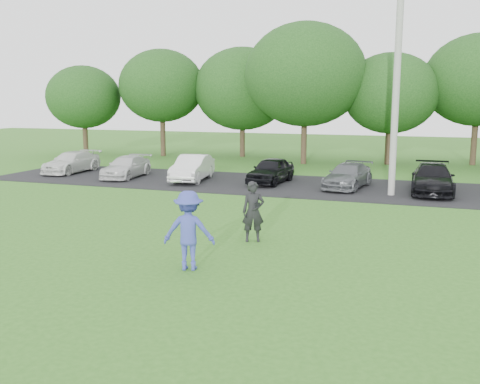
{
  "coord_description": "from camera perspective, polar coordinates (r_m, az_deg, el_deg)",
  "views": [
    {
      "loc": [
        5.07,
        -11.25,
        4.02
      ],
      "look_at": [
        0.0,
        3.5,
        1.3
      ],
      "focal_mm": 40.0,
      "sensor_mm": 36.0,
      "label": 1
    }
  ],
  "objects": [
    {
      "name": "ground",
      "position": [
        12.97,
        -5.08,
        -8.2
      ],
      "size": [
        100.0,
        100.0,
        0.0
      ],
      "primitive_type": "plane",
      "color": "#30661D",
      "rests_on": "ground"
    },
    {
      "name": "tree_row",
      "position": [
        34.2,
        13.24,
        11.13
      ],
      "size": [
        42.39,
        9.85,
        8.64
      ],
      "color": "#38281C",
      "rests_on": "ground"
    },
    {
      "name": "utility_pole",
      "position": [
        23.11,
        16.45,
        12.89
      ],
      "size": [
        0.28,
        0.28,
        10.77
      ],
      "primitive_type": "cylinder",
      "color": "#9E9E99",
      "rests_on": "ground"
    },
    {
      "name": "frisbee_player",
      "position": [
        12.74,
        -5.48,
        -4.1
      ],
      "size": [
        1.37,
        0.99,
        2.22
      ],
      "color": "#3942A2",
      "rests_on": "ground"
    },
    {
      "name": "parked_cars",
      "position": [
        25.01,
        6.9,
        2.0
      ],
      "size": [
        27.81,
        4.52,
        1.26
      ],
      "color": "silver",
      "rests_on": "parking_lot"
    },
    {
      "name": "camera_bystander",
      "position": [
        15.17,
        1.42,
        -2.11
      ],
      "size": [
        0.74,
        0.62,
        1.73
      ],
      "color": "black",
      "rests_on": "ground"
    },
    {
      "name": "parking_lot",
      "position": [
        25.09,
        7.06,
        0.64
      ],
      "size": [
        32.0,
        6.5,
        0.03
      ],
      "primitive_type": "cube",
      "color": "black",
      "rests_on": "ground"
    }
  ]
}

